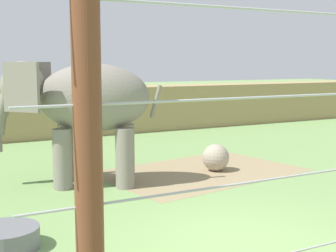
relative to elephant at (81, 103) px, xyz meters
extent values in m
plane|color=#759956|center=(1.03, -5.09, -1.99)|extent=(120.00, 120.00, 0.00)
cube|color=#937F5B|center=(3.27, -0.18, -1.99)|extent=(5.80, 4.37, 0.01)
cube|color=tan|center=(1.03, 8.12, -1.03)|extent=(36.00, 1.80, 1.93)
cylinder|color=gray|center=(-0.54, -0.19, -1.28)|extent=(0.45, 0.45, 1.43)
cylinder|color=gray|center=(-0.22, 0.53, -1.28)|extent=(0.45, 0.45, 1.43)
cylinder|color=gray|center=(0.79, -0.79, -1.28)|extent=(0.45, 0.45, 1.43)
cylinder|color=gray|center=(1.11, -0.07, -1.28)|extent=(0.45, 0.45, 1.43)
ellipsoid|color=gray|center=(0.28, -0.13, 0.14)|extent=(3.02, 2.41, 1.64)
ellipsoid|color=gray|center=(-1.23, 0.56, 0.42)|extent=(1.39, 1.44, 1.18)
cube|color=gray|center=(-1.40, -0.04, 0.42)|extent=(0.68, 0.77, 1.13)
cube|color=gray|center=(-0.89, 1.08, 0.42)|extent=(0.92, 0.11, 1.13)
cylinder|color=gray|center=(-1.64, 0.74, 0.00)|extent=(0.59, 0.51, 0.64)
cylinder|color=gray|center=(-1.75, 0.79, -0.45)|extent=(0.44, 0.39, 0.60)
cylinder|color=gray|center=(1.64, -0.74, 0.04)|extent=(0.33, 0.22, 0.82)
sphere|color=tan|center=(3.71, -0.29, -1.62)|extent=(0.74, 0.74, 0.74)
cylinder|color=brown|center=(-2.64, -8.16, -0.23)|extent=(0.20, 0.20, 3.52)
cylinder|color=slate|center=(-2.43, -3.39, -1.82)|extent=(1.10, 1.10, 0.35)
cylinder|color=#38607A|center=(-2.43, -3.39, -1.67)|extent=(1.01, 1.01, 0.02)
camera|label=1|loc=(-3.68, -11.21, 0.98)|focal=51.97mm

